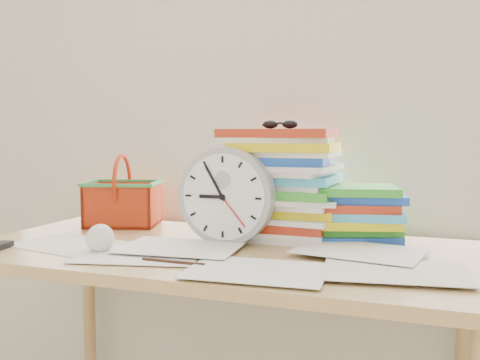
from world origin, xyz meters
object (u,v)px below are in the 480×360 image
at_px(desk, 218,274).
at_px(basket, 122,191).
at_px(clock, 227,196).
at_px(paper_stack, 283,184).
at_px(book_stack, 359,214).

relative_size(desk, basket, 5.81).
bearing_deg(clock, paper_stack, 50.38).
xyz_separation_m(desk, book_stack, (0.35, 0.22, 0.16)).
xyz_separation_m(paper_stack, book_stack, (0.22, 0.02, -0.08)).
distance_m(paper_stack, clock, 0.19).
bearing_deg(paper_stack, basket, 178.17).
bearing_deg(paper_stack, clock, -129.62).
xyz_separation_m(paper_stack, basket, (-0.57, 0.02, -0.04)).
height_order(paper_stack, clock, paper_stack).
height_order(desk, paper_stack, paper_stack).
bearing_deg(basket, desk, -43.35).
bearing_deg(basket, clock, -37.44).
relative_size(paper_stack, book_stack, 1.26).
relative_size(clock, basket, 1.14).
bearing_deg(book_stack, basket, -179.88).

